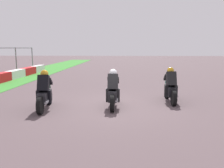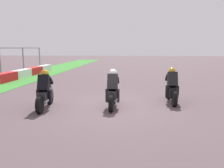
# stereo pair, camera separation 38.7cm
# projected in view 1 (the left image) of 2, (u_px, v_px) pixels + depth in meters

# --- Properties ---
(ground_plane) EXTENTS (120.00, 120.00, 0.00)m
(ground_plane) POSITION_uv_depth(u_px,v_px,m) (113.00, 106.00, 9.24)
(ground_plane) COLOR #524245
(rider_lane_a) EXTENTS (2.04, 0.54, 1.51)m
(rider_lane_a) POSITION_uv_depth(u_px,v_px,m) (170.00, 88.00, 9.80)
(rider_lane_a) COLOR black
(rider_lane_a) RESTS_ON ground_plane
(rider_lane_b) EXTENTS (2.04, 0.54, 1.51)m
(rider_lane_b) POSITION_uv_depth(u_px,v_px,m) (113.00, 92.00, 8.95)
(rider_lane_b) COLOR black
(rider_lane_b) RESTS_ON ground_plane
(rider_lane_c) EXTENTS (2.04, 0.57, 1.51)m
(rider_lane_c) POSITION_uv_depth(u_px,v_px,m) (45.00, 93.00, 8.62)
(rider_lane_c) COLOR black
(rider_lane_c) RESTS_ON ground_plane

